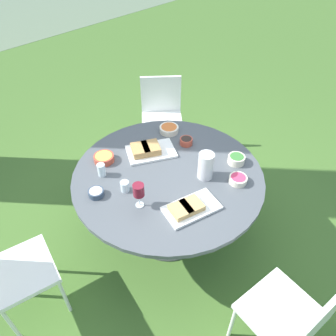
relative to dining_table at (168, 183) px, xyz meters
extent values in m
plane|color=#446B2B|center=(0.00, 0.00, -0.66)|extent=(40.00, 40.00, 0.00)
cylinder|color=#4C4C51|center=(0.00, 0.00, -0.65)|extent=(0.59, 0.59, 0.02)
cylinder|color=#4C4C51|center=(0.00, 0.00, -0.29)|extent=(0.11, 0.11, 0.71)
cylinder|color=#4C5156|center=(0.00, 0.00, 0.09)|extent=(1.48, 1.48, 0.03)
cube|color=white|center=(-1.17, 0.26, -0.21)|extent=(0.50, 0.52, 0.04)
cylinder|color=white|center=(-1.03, 0.03, -0.44)|extent=(0.03, 0.03, 0.43)
cylinder|color=white|center=(-0.95, 0.41, -0.44)|extent=(0.03, 0.03, 0.43)
cylinder|color=white|center=(-1.39, 0.10, -0.44)|extent=(0.03, 0.03, 0.43)
cube|color=white|center=(-0.16, -1.15, -0.21)|extent=(0.49, 0.48, 0.04)
cube|color=white|center=(-0.19, -1.35, 0.02)|extent=(0.44, 0.09, 0.42)
cylinder|color=white|center=(0.06, -1.00, -0.44)|extent=(0.03, 0.03, 0.43)
cylinder|color=white|center=(-0.33, -0.94, -0.44)|extent=(0.03, 0.03, 0.43)
cylinder|color=white|center=(0.00, -1.36, -0.44)|extent=(0.03, 0.03, 0.43)
cube|color=white|center=(0.79, 0.88, -0.21)|extent=(0.61, 0.61, 0.04)
cube|color=white|center=(0.92, 1.03, 0.02)|extent=(0.35, 0.32, 0.42)
cylinder|color=white|center=(0.52, 0.87, -0.44)|extent=(0.03, 0.03, 0.43)
cylinder|color=white|center=(0.81, 0.61, -0.44)|extent=(0.03, 0.03, 0.43)
cylinder|color=white|center=(0.77, 1.15, -0.44)|extent=(0.03, 0.03, 0.43)
cylinder|color=white|center=(1.06, 0.89, -0.44)|extent=(0.03, 0.03, 0.43)
cylinder|color=silver|center=(0.18, -0.22, 0.21)|extent=(0.12, 0.12, 0.22)
cone|color=silver|center=(0.23, -0.22, 0.30)|extent=(0.03, 0.03, 0.03)
cylinder|color=silver|center=(-0.37, -0.09, 0.11)|extent=(0.06, 0.06, 0.01)
cylinder|color=silver|center=(-0.37, -0.09, 0.16)|extent=(0.01, 0.01, 0.10)
cylinder|color=maroon|center=(-0.37, -0.09, 0.25)|extent=(0.08, 0.08, 0.09)
cube|color=white|center=(0.09, 0.28, 0.11)|extent=(0.46, 0.41, 0.02)
cube|color=#B2844C|center=(0.01, 0.33, 0.15)|extent=(0.20, 0.21, 0.06)
cube|color=#B2844C|center=(0.09, 0.28, 0.15)|extent=(0.20, 0.21, 0.06)
cube|color=white|center=(-0.14, -0.37, 0.11)|extent=(0.43, 0.31, 0.02)
cube|color=tan|center=(-0.22, -0.34, 0.14)|extent=(0.17, 0.17, 0.04)
cube|color=tan|center=(-0.14, -0.37, 0.14)|extent=(0.17, 0.17, 0.04)
cylinder|color=#B74733|center=(-0.25, 0.47, 0.13)|extent=(0.16, 0.16, 0.05)
cylinder|color=#E0C147|center=(-0.25, 0.47, 0.15)|extent=(0.13, 0.13, 0.02)
cylinder|color=beige|center=(0.48, -0.29, 0.14)|extent=(0.13, 0.13, 0.06)
cylinder|color=#387533|center=(0.48, -0.29, 0.15)|extent=(0.11, 0.11, 0.03)
cylinder|color=#B74733|center=(0.38, 0.16, 0.13)|extent=(0.11, 0.11, 0.06)
cylinder|color=#2D231E|center=(0.38, 0.16, 0.15)|extent=(0.09, 0.09, 0.02)
cylinder|color=beige|center=(0.30, -0.43, 0.13)|extent=(0.14, 0.14, 0.05)
cylinder|color=#D6385B|center=(0.30, -0.43, 0.14)|extent=(0.11, 0.11, 0.02)
cylinder|color=#334256|center=(-0.52, 0.20, 0.13)|extent=(0.11, 0.11, 0.04)
cylinder|color=silver|center=(-0.52, 0.20, 0.14)|extent=(0.09, 0.09, 0.02)
cylinder|color=beige|center=(0.40, 0.39, 0.13)|extent=(0.17, 0.17, 0.05)
cylinder|color=#CC662D|center=(0.40, 0.39, 0.14)|extent=(0.14, 0.14, 0.02)
cylinder|color=silver|center=(-0.35, 0.10, 0.14)|extent=(0.06, 0.06, 0.08)
cylinder|color=silver|center=(-0.37, 0.35, 0.16)|extent=(0.06, 0.06, 0.10)
camera|label=1|loc=(-1.31, -1.31, 1.82)|focal=35.00mm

